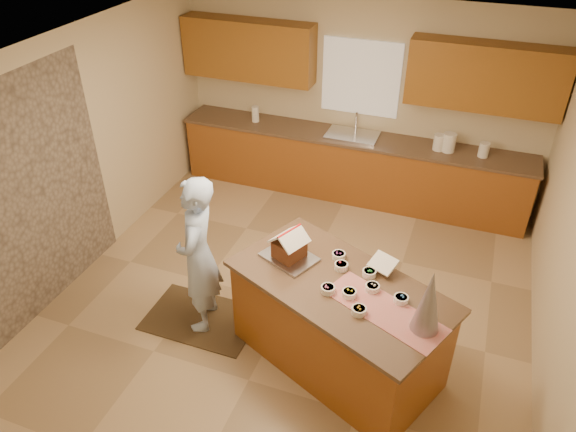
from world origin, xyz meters
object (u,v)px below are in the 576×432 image
object	(u,v)px
boy	(198,256)
island_base	(337,325)
tinsel_tree	(429,301)
gingerbread_house	(289,247)

from	to	relation	value
boy	island_base	bearing A→B (deg)	73.75
tinsel_tree	boy	xyz separation A→B (m)	(-2.21, 0.33, -0.39)
tinsel_tree	gingerbread_house	size ratio (longest dim) A/B	1.50
boy	gingerbread_house	distance (m)	0.93
boy	gingerbread_house	world-z (taller)	boy
island_base	boy	bearing A→B (deg)	-157.56
island_base	boy	world-z (taller)	boy
island_base	tinsel_tree	bearing A→B (deg)	3.67
boy	gingerbread_house	xyz separation A→B (m)	(0.89, 0.15, 0.24)
gingerbread_house	tinsel_tree	bearing A→B (deg)	-19.80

